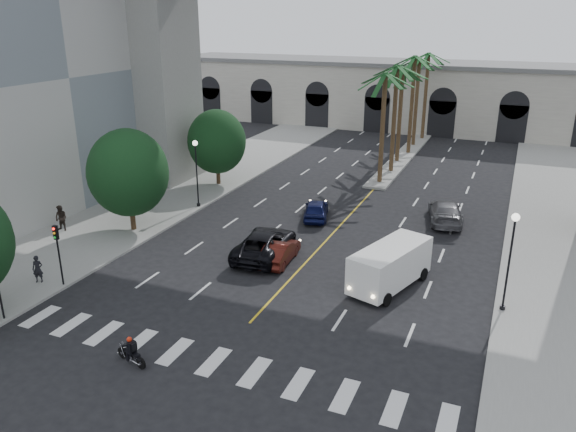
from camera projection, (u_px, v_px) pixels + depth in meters
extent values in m
plane|color=black|center=(230.00, 344.00, 25.86)|extent=(140.00, 140.00, 0.00)
cube|color=gray|center=(153.00, 205.00, 44.29)|extent=(8.00, 100.00, 0.15)
cube|color=gray|center=(573.00, 268.00, 33.37)|extent=(8.00, 100.00, 0.15)
cube|color=gray|center=(403.00, 157.00, 58.75)|extent=(2.00, 24.00, 0.20)
cube|color=beige|center=(433.00, 98.00, 72.14)|extent=(70.00, 10.00, 8.00)
cube|color=slate|center=(436.00, 64.00, 70.69)|extent=(71.00, 10.50, 0.50)
cube|color=gray|center=(157.00, 62.00, 48.09)|extent=(5.00, 6.00, 20.80)
cylinder|color=#47331E|center=(382.00, 131.00, 48.49)|extent=(0.40, 0.40, 9.50)
cylinder|color=#47331E|center=(394.00, 121.00, 51.87)|extent=(0.40, 0.40, 9.80)
cylinder|color=#47331E|center=(400.00, 117.00, 55.53)|extent=(0.40, 0.40, 9.30)
cylinder|color=#47331E|center=(412.00, 107.00, 58.73)|extent=(0.40, 0.40, 10.10)
cylinder|color=#47331E|center=(416.00, 104.00, 62.37)|extent=(0.40, 0.40, 9.60)
cylinder|color=#47331E|center=(425.00, 98.00, 65.68)|extent=(0.40, 0.40, 9.90)
cylinder|color=#382616|center=(132.00, 214.00, 38.83)|extent=(0.36, 0.36, 2.45)
ellipsoid|color=black|center=(128.00, 173.00, 37.81)|extent=(5.44, 5.44, 5.98)
cylinder|color=#382616|center=(218.00, 173.00, 49.26)|extent=(0.36, 0.36, 2.27)
ellipsoid|color=black|center=(217.00, 142.00, 48.31)|extent=(5.04, 5.04, 5.54)
cylinder|color=black|center=(199.00, 206.00, 43.81)|extent=(0.28, 0.28, 0.36)
cylinder|color=black|center=(197.00, 176.00, 42.98)|extent=(0.11, 0.11, 5.00)
sphere|color=white|center=(195.00, 143.00, 42.11)|extent=(0.40, 0.40, 0.40)
cylinder|color=black|center=(502.00, 309.00, 28.58)|extent=(0.28, 0.28, 0.36)
cylinder|color=black|center=(509.00, 266.00, 27.75)|extent=(0.11, 0.11, 5.00)
sphere|color=white|center=(516.00, 217.00, 26.88)|extent=(0.40, 0.40, 0.40)
cylinder|color=black|center=(60.00, 258.00, 30.67)|extent=(0.10, 0.10, 3.50)
cube|color=black|center=(56.00, 233.00, 30.16)|extent=(0.25, 0.18, 0.80)
cylinder|color=black|center=(122.00, 353.00, 24.73)|extent=(0.54, 0.22, 0.53)
cylinder|color=black|center=(141.00, 363.00, 24.00)|extent=(0.54, 0.22, 0.53)
cube|color=silver|center=(132.00, 357.00, 24.32)|extent=(0.41, 0.33, 0.23)
cube|color=black|center=(130.00, 351.00, 24.31)|extent=(0.52, 0.31, 0.18)
cube|color=black|center=(136.00, 355.00, 24.09)|extent=(0.44, 0.31, 0.11)
cylinder|color=black|center=(124.00, 344.00, 24.44)|extent=(0.15, 0.48, 0.03)
cube|color=black|center=(132.00, 346.00, 24.09)|extent=(0.31, 0.39, 0.46)
cube|color=black|center=(134.00, 347.00, 23.99)|extent=(0.19, 0.29, 0.34)
sphere|color=red|center=(129.00, 339.00, 24.06)|extent=(0.23, 0.23, 0.23)
imported|color=silver|center=(375.00, 275.00, 31.14)|extent=(1.73, 4.09, 1.38)
imported|color=#41120D|center=(280.00, 252.00, 34.12)|extent=(1.72, 4.19, 1.35)
imported|color=black|center=(265.00, 244.00, 34.91)|extent=(3.36, 6.27, 1.67)
imported|color=#5B5B5F|center=(445.00, 211.00, 40.68)|extent=(3.31, 5.82, 1.59)
imported|color=#0E1342|center=(316.00, 209.00, 41.38)|extent=(2.80, 4.51, 1.43)
cube|color=white|center=(390.00, 264.00, 30.81)|extent=(3.73, 6.01, 2.09)
cube|color=black|center=(364.00, 276.00, 28.82)|extent=(1.92, 0.84, 0.89)
cylinder|color=black|center=(354.00, 288.00, 30.34)|extent=(0.50, 0.79, 0.73)
cylinder|color=black|center=(386.00, 299.00, 29.12)|extent=(0.50, 0.79, 0.73)
cylinder|color=black|center=(392.00, 264.00, 33.17)|extent=(0.50, 0.79, 0.73)
cylinder|color=black|center=(423.00, 274.00, 31.95)|extent=(0.50, 0.79, 0.73)
imported|color=black|center=(38.00, 269.00, 31.23)|extent=(0.68, 0.60, 1.57)
imported|color=black|center=(61.00, 218.00, 38.60)|extent=(0.93, 0.75, 1.81)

